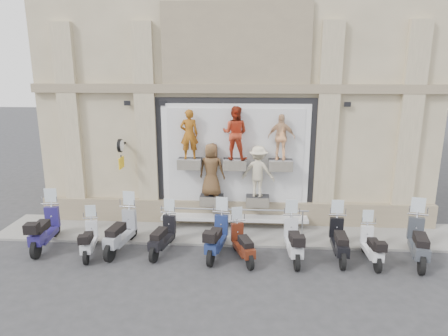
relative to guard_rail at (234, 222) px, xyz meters
The scene contains 16 objects.
ground 2.05m from the guard_rail, 90.00° to the right, with size 90.00×90.00×0.00m, color #313133.
sidewalk 0.44m from the guard_rail, 90.00° to the left, with size 16.00×2.20×0.08m, color gray.
building 7.46m from the guard_rail, 90.00° to the left, with size 14.00×8.60×12.00m, color beige, non-canonical shape.
shop_vitrine 2.08m from the guard_rail, 86.35° to the left, with size 5.60×0.92×4.30m.
guard_rail is the anchor object (origin of this frame).
clock_sign_bracket 4.57m from the guard_rail, behind, with size 0.10×0.80×1.02m.
scooter_a 6.05m from the guard_rail, 167.07° to the right, with size 0.62×2.12×1.73m, color navy, non-canonical shape.
scooter_b 4.66m from the guard_rail, 157.64° to the right, with size 0.50×1.71×1.39m, color silver, non-canonical shape.
scooter_c 3.74m from the guard_rail, 157.68° to the right, with size 0.61×2.10×1.70m, color gray, non-canonical shape.
scooter_d 2.59m from the guard_rail, 145.35° to the right, with size 0.55×1.88×1.53m, color black, non-canonical shape.
scooter_e 1.65m from the guard_rail, 106.30° to the right, with size 0.58×2.00×1.63m, color navy, non-canonical shape.
scooter_f 1.85m from the guard_rail, 79.53° to the right, with size 0.52×1.77×1.44m, color #521D0E, non-canonical shape.
scooter_g 2.48m from the guard_rail, 41.81° to the right, with size 0.58×1.99×1.61m, color #BBBDC3, non-canonical shape.
scooter_h 3.54m from the guard_rail, 25.27° to the right, with size 0.57×1.97×1.60m, color black, non-canonical shape.
scooter_i 4.43m from the guard_rail, 22.71° to the right, with size 0.50×1.72×1.40m, color silver, non-canonical shape.
scooter_j 5.68m from the guard_rail, 16.48° to the right, with size 0.63×2.15×1.74m, color #30353B, non-canonical shape.
Camera 1 is at (0.47, -10.64, 5.54)m, focal length 32.00 mm.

